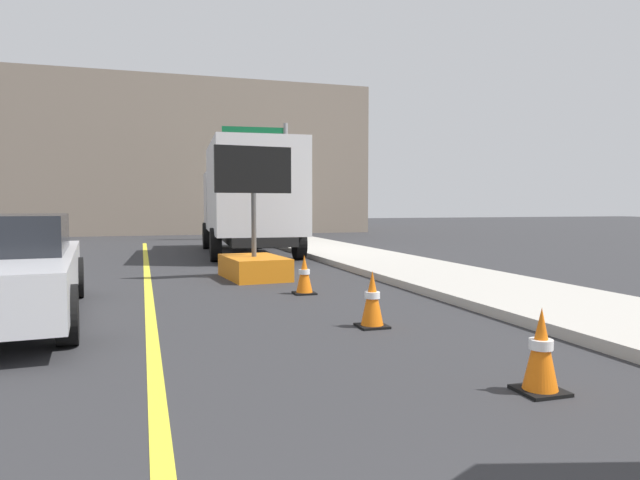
% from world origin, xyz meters
% --- Properties ---
extents(lane_center_stripe, '(0.14, 36.00, 0.01)m').
position_xyz_m(lane_center_stripe, '(0.00, 6.00, 0.00)').
color(lane_center_stripe, yellow).
rests_on(lane_center_stripe, ground).
extents(arrow_board_trailer, '(1.60, 1.89, 2.70)m').
position_xyz_m(arrow_board_trailer, '(2.10, 12.22, 0.48)').
color(arrow_board_trailer, orange).
rests_on(arrow_board_trailer, ground).
extents(box_truck, '(2.87, 7.21, 3.26)m').
position_xyz_m(box_truck, '(3.02, 17.80, 1.78)').
color(box_truck, black).
rests_on(box_truck, ground).
extents(highway_guide_sign, '(2.78, 0.37, 5.00)m').
position_xyz_m(highway_guide_sign, '(5.09, 24.66, 3.42)').
color(highway_guide_sign, gray).
rests_on(highway_guide_sign, ground).
extents(far_building_block, '(18.05, 8.80, 7.90)m').
position_xyz_m(far_building_block, '(2.77, 34.12, 3.95)').
color(far_building_block, gray).
rests_on(far_building_block, ground).
extents(traffic_cone_near_sign, '(0.36, 0.36, 0.69)m').
position_xyz_m(traffic_cone_near_sign, '(2.95, 4.50, 0.34)').
color(traffic_cone_near_sign, black).
rests_on(traffic_cone_near_sign, ground).
extents(traffic_cone_mid_lane, '(0.36, 0.36, 0.70)m').
position_xyz_m(traffic_cone_mid_lane, '(2.61, 7.17, 0.35)').
color(traffic_cone_mid_lane, black).
rests_on(traffic_cone_mid_lane, ground).
extents(traffic_cone_far_lane, '(0.36, 0.36, 0.67)m').
position_xyz_m(traffic_cone_far_lane, '(2.52, 9.94, 0.33)').
color(traffic_cone_far_lane, black).
rests_on(traffic_cone_far_lane, ground).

